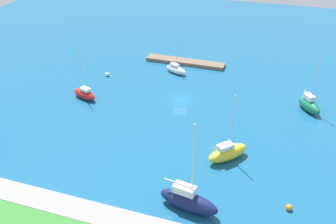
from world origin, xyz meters
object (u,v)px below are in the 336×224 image
object	(u,v)px
sailboat_white_lone_south	(176,69)
mooring_buoy_orange	(289,207)
mooring_buoy_white	(107,74)
sailboat_yellow_along_channel	(228,152)
sailboat_navy_far_north	(188,200)
sailboat_green_center_basin	(309,105)
pier_dock	(185,62)
sailboat_red_lone_north	(84,94)

from	to	relation	value
sailboat_white_lone_south	mooring_buoy_orange	distance (m)	44.16
mooring_buoy_white	sailboat_yellow_along_channel	bearing A→B (deg)	145.47
sailboat_navy_far_north	sailboat_yellow_along_channel	xyz separation A→B (m)	(-2.76, -11.91, -0.22)
sailboat_green_center_basin	mooring_buoy_white	size ratio (longest dim) A/B	12.86
pier_dock	sailboat_green_center_basin	world-z (taller)	sailboat_green_center_basin
pier_dock	sailboat_green_center_basin	distance (m)	31.17
sailboat_green_center_basin	sailboat_white_lone_south	world-z (taller)	sailboat_green_center_basin
sailboat_navy_far_north	mooring_buoy_white	distance (m)	43.21
pier_dock	mooring_buoy_orange	size ratio (longest dim) A/B	22.46
pier_dock	sailboat_navy_far_north	bearing A→B (deg)	106.78
pier_dock	sailboat_white_lone_south	xyz separation A→B (m)	(0.43, 5.83, 0.49)
pier_dock	mooring_buoy_orange	distance (m)	48.72
sailboat_navy_far_north	sailboat_green_center_basin	world-z (taller)	sailboat_navy_far_north
sailboat_yellow_along_channel	pier_dock	bearing A→B (deg)	68.23
sailboat_navy_far_north	sailboat_yellow_along_channel	distance (m)	12.22
sailboat_navy_far_north	sailboat_white_lone_south	world-z (taller)	sailboat_navy_far_north
sailboat_yellow_along_channel	sailboat_green_center_basin	bearing A→B (deg)	11.39
sailboat_navy_far_north	mooring_buoy_white	xyz separation A→B (m)	(27.88, -32.99, -1.04)
sailboat_green_center_basin	mooring_buoy_white	bearing A→B (deg)	-127.90
pier_dock	sailboat_green_center_basin	size ratio (longest dim) A/B	1.68
pier_dock	sailboat_yellow_along_channel	bearing A→B (deg)	116.22
sailboat_green_center_basin	sailboat_white_lone_south	xyz separation A→B (m)	(28.31, -8.09, -0.35)
mooring_buoy_orange	sailboat_white_lone_south	bearing A→B (deg)	-53.37
sailboat_yellow_along_channel	sailboat_red_lone_north	size ratio (longest dim) A/B	1.05
sailboat_yellow_along_channel	mooring_buoy_orange	world-z (taller)	sailboat_yellow_along_channel
pier_dock	sailboat_yellow_along_channel	world-z (taller)	sailboat_yellow_along_channel
sailboat_red_lone_north	sailboat_green_center_basin	bearing A→B (deg)	-147.76
sailboat_green_center_basin	mooring_buoy_orange	bearing A→B (deg)	-39.70
sailboat_green_center_basin	sailboat_red_lone_north	world-z (taller)	sailboat_green_center_basin
sailboat_white_lone_south	mooring_buoy_orange	bearing A→B (deg)	-29.52
sailboat_white_lone_south	sailboat_navy_far_north	bearing A→B (deg)	-46.49
pier_dock	mooring_buoy_orange	bearing A→B (deg)	122.12
sailboat_green_center_basin	mooring_buoy_orange	distance (m)	27.43
sailboat_navy_far_north	mooring_buoy_orange	xyz separation A→B (m)	(-12.27, -3.95, -1.06)
sailboat_red_lone_north	mooring_buoy_white	distance (m)	10.65
mooring_buoy_white	sailboat_white_lone_south	bearing A→B (deg)	-155.19
sailboat_navy_far_north	sailboat_white_lone_south	xyz separation A→B (m)	(14.07, -39.38, -0.58)
sailboat_navy_far_north	sailboat_white_lone_south	bearing A→B (deg)	117.96
sailboat_green_center_basin	mooring_buoy_orange	size ratio (longest dim) A/B	13.41
sailboat_navy_far_north	sailboat_yellow_along_channel	world-z (taller)	sailboat_navy_far_north
pier_dock	sailboat_navy_far_north	distance (m)	47.23
sailboat_yellow_along_channel	sailboat_white_lone_south	world-z (taller)	sailboat_yellow_along_channel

